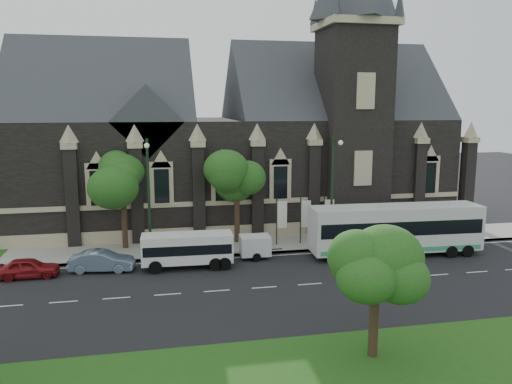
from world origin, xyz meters
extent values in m
plane|color=black|center=(0.00, 0.00, 0.00)|extent=(160.00, 160.00, 0.00)
cube|color=#9B978D|center=(0.00, 9.50, 0.07)|extent=(80.00, 5.00, 0.15)
cube|color=black|center=(4.00, 19.50, 5.00)|extent=(40.00, 15.00, 10.00)
cube|color=#2D3035|center=(-8.00, 19.50, 10.00)|extent=(16.00, 15.00, 15.00)
cube|color=#2D3035|center=(14.00, 19.50, 10.00)|extent=(20.00, 15.00, 15.00)
cube|color=#2D3035|center=(-4.00, 15.00, 10.00)|extent=(6.00, 6.00, 6.00)
cube|color=black|center=(14.00, 13.50, 9.00)|extent=(5.50, 5.50, 18.00)
cube|color=tan|center=(14.00, 13.50, 18.20)|extent=(6.20, 6.20, 0.60)
cube|color=tan|center=(4.00, 11.96, 3.20)|extent=(40.00, 0.22, 0.40)
cube|color=tan|center=(4.00, 11.96, 0.60)|extent=(40.00, 0.25, 1.20)
cube|color=black|center=(2.00, 11.82, 4.80)|extent=(1.20, 0.12, 2.80)
cylinder|color=black|center=(6.00, -9.50, 1.54)|extent=(0.44, 0.44, 3.08)
sphere|color=#1C4D18|center=(6.00, -9.50, 4.48)|extent=(3.20, 3.20, 3.20)
sphere|color=#1C4D18|center=(6.60, -8.90, 5.08)|extent=(2.40, 2.40, 2.40)
cylinder|color=black|center=(3.00, 10.50, 1.98)|extent=(0.44, 0.44, 3.96)
sphere|color=#1C4D18|center=(3.00, 10.50, 5.64)|extent=(3.84, 3.84, 3.84)
sphere|color=#1C4D18|center=(3.72, 11.22, 6.36)|extent=(2.88, 2.88, 2.88)
cylinder|color=black|center=(-6.00, 10.50, 1.98)|extent=(0.44, 0.44, 3.96)
sphere|color=#1C4D18|center=(-6.00, 10.50, 5.57)|extent=(3.68, 3.68, 3.68)
sphere|color=#1C4D18|center=(-5.31, 11.19, 6.26)|extent=(2.76, 2.76, 2.76)
cylinder|color=black|center=(10.00, 7.30, 4.50)|extent=(0.20, 0.20, 9.00)
cylinder|color=black|center=(10.00, 6.50, 8.70)|extent=(0.10, 1.60, 0.10)
sphere|color=silver|center=(10.00, 5.70, 8.60)|extent=(0.36, 0.36, 0.36)
cylinder|color=black|center=(-4.00, 7.30, 4.50)|extent=(0.20, 0.20, 9.00)
cylinder|color=black|center=(-4.00, 6.50, 8.70)|extent=(0.10, 1.60, 0.10)
sphere|color=silver|center=(-4.00, 5.70, 8.60)|extent=(0.36, 0.36, 0.36)
cylinder|color=black|center=(6.00, 9.00, 2.00)|extent=(0.10, 0.10, 4.00)
cube|color=white|center=(6.45, 9.00, 2.60)|extent=(0.80, 0.04, 2.20)
cylinder|color=black|center=(8.00, 9.00, 2.00)|extent=(0.10, 0.10, 4.00)
cube|color=white|center=(8.45, 9.00, 2.60)|extent=(0.80, 0.04, 2.20)
cylinder|color=black|center=(10.00, 9.00, 2.00)|extent=(0.10, 0.10, 4.00)
cube|color=white|center=(10.45, 9.00, 2.60)|extent=(0.80, 0.04, 2.20)
cube|color=silver|center=(14.32, 4.90, 2.13)|extent=(13.18, 3.25, 3.36)
cube|color=black|center=(14.32, 4.90, 2.37)|extent=(12.66, 3.27, 1.07)
cube|color=#348F62|center=(14.32, 4.90, 0.75)|extent=(12.66, 3.26, 0.35)
cylinder|color=black|center=(9.69, 3.73, 0.45)|extent=(0.91, 0.32, 0.90)
cylinder|color=black|center=(9.80, 6.45, 0.45)|extent=(0.91, 0.32, 0.90)
cylinder|color=black|center=(18.18, 3.38, 0.45)|extent=(0.91, 0.32, 0.90)
cylinder|color=black|center=(18.29, 6.10, 0.45)|extent=(0.91, 0.32, 0.90)
cylinder|color=black|center=(19.49, 3.33, 0.45)|extent=(0.91, 0.32, 0.90)
cylinder|color=black|center=(19.60, 6.05, 0.45)|extent=(0.91, 0.32, 0.90)
cube|color=silver|center=(-1.45, 4.94, 1.44)|extent=(6.37, 2.19, 1.98)
cube|color=black|center=(-1.45, 4.94, 1.51)|extent=(6.12, 2.22, 0.68)
cylinder|color=black|center=(-3.69, 4.02, 0.45)|extent=(0.91, 0.31, 0.90)
cylinder|color=black|center=(-3.63, 6.00, 0.45)|extent=(0.91, 0.31, 0.90)
cylinder|color=black|center=(0.41, 3.88, 0.45)|extent=(0.91, 0.31, 0.90)
cylinder|color=black|center=(0.47, 5.86, 0.45)|extent=(0.91, 0.31, 0.90)
cylinder|color=black|center=(1.04, 3.86, 0.45)|extent=(0.91, 0.31, 0.90)
cylinder|color=black|center=(1.10, 5.84, 0.45)|extent=(0.91, 0.31, 0.90)
cube|color=silver|center=(3.64, 6.20, 1.00)|extent=(2.26, 1.72, 1.44)
cylinder|color=black|center=(3.62, 5.37, 0.31)|extent=(0.63, 0.24, 0.62)
cylinder|color=black|center=(3.67, 7.03, 0.31)|extent=(0.63, 0.24, 0.62)
cylinder|color=black|center=(5.09, 6.16, 0.61)|extent=(1.33, 0.11, 0.08)
imported|color=slate|center=(-7.30, 5.34, 0.72)|extent=(4.55, 2.11, 1.45)
imported|color=maroon|center=(-11.96, 4.93, 0.67)|extent=(3.96, 1.65, 1.34)
camera|label=1|loc=(-3.49, -29.50, 11.31)|focal=35.34mm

